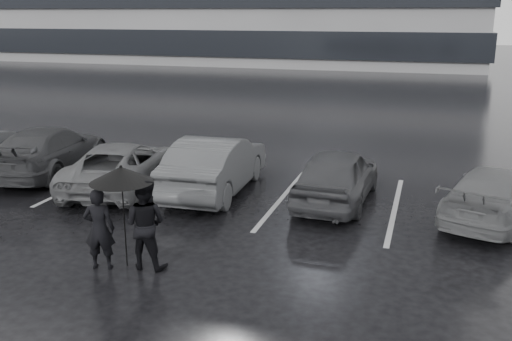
{
  "coord_description": "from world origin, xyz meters",
  "views": [
    {
      "loc": [
        4.02,
        -10.85,
        4.54
      ],
      "look_at": [
        0.37,
        1.0,
        1.1
      ],
      "focal_mm": 40.0,
      "sensor_mm": 36.0,
      "label": 1
    }
  ],
  "objects_px": {
    "car_main": "(337,175)",
    "car_west_b": "(121,166)",
    "car_west_a": "(216,164)",
    "car_west_c": "(49,150)",
    "car_east": "(495,194)",
    "pedestrian_right": "(145,224)",
    "pedestrian_left": "(99,229)"
  },
  "relations": [
    {
      "from": "car_main",
      "to": "car_west_b",
      "type": "relative_size",
      "value": 0.89
    },
    {
      "from": "car_west_a",
      "to": "car_west_c",
      "type": "distance_m",
      "value": 5.26
    },
    {
      "from": "car_main",
      "to": "car_west_a",
      "type": "bearing_deg",
      "value": 4.14
    },
    {
      "from": "car_main",
      "to": "car_east",
      "type": "relative_size",
      "value": 0.97
    },
    {
      "from": "car_main",
      "to": "pedestrian_right",
      "type": "xyz_separation_m",
      "value": [
        -2.73,
        -4.76,
        0.16
      ]
    },
    {
      "from": "car_west_a",
      "to": "pedestrian_left",
      "type": "distance_m",
      "value": 4.98
    },
    {
      "from": "car_east",
      "to": "car_main",
      "type": "bearing_deg",
      "value": 15.09
    },
    {
      "from": "car_east",
      "to": "pedestrian_left",
      "type": "height_order",
      "value": "pedestrian_left"
    },
    {
      "from": "car_west_b",
      "to": "car_west_c",
      "type": "height_order",
      "value": "car_west_c"
    },
    {
      "from": "car_main",
      "to": "car_west_a",
      "type": "xyz_separation_m",
      "value": [
        -3.16,
        -0.08,
        0.06
      ]
    },
    {
      "from": "car_east",
      "to": "car_west_b",
      "type": "bearing_deg",
      "value": 20.42
    },
    {
      "from": "car_west_a",
      "to": "pedestrian_right",
      "type": "height_order",
      "value": "pedestrian_right"
    },
    {
      "from": "pedestrian_left",
      "to": "car_west_a",
      "type": "bearing_deg",
      "value": -109.88
    },
    {
      "from": "car_west_a",
      "to": "car_main",
      "type": "bearing_deg",
      "value": 179.46
    },
    {
      "from": "car_west_b",
      "to": "pedestrian_right",
      "type": "height_order",
      "value": "pedestrian_right"
    },
    {
      "from": "car_east",
      "to": "car_west_c",
      "type": "bearing_deg",
      "value": 16.53
    },
    {
      "from": "pedestrian_right",
      "to": "car_west_a",
      "type": "bearing_deg",
      "value": -85.99
    },
    {
      "from": "pedestrian_left",
      "to": "car_west_b",
      "type": "bearing_deg",
      "value": -80.37
    },
    {
      "from": "car_main",
      "to": "car_east",
      "type": "bearing_deg",
      "value": 179.51
    },
    {
      "from": "pedestrian_right",
      "to": "car_west_c",
      "type": "bearing_deg",
      "value": -42.1
    },
    {
      "from": "car_west_b",
      "to": "car_east",
      "type": "height_order",
      "value": "car_west_b"
    },
    {
      "from": "car_main",
      "to": "pedestrian_right",
      "type": "height_order",
      "value": "pedestrian_right"
    },
    {
      "from": "pedestrian_right",
      "to": "car_main",
      "type": "bearing_deg",
      "value": -121.08
    },
    {
      "from": "car_west_a",
      "to": "car_east",
      "type": "height_order",
      "value": "car_west_a"
    },
    {
      "from": "car_west_b",
      "to": "pedestrian_left",
      "type": "height_order",
      "value": "pedestrian_left"
    },
    {
      "from": "car_west_c",
      "to": "pedestrian_left",
      "type": "xyz_separation_m",
      "value": [
        4.92,
        -5.21,
        0.08
      ]
    },
    {
      "from": "pedestrian_left",
      "to": "pedestrian_right",
      "type": "relative_size",
      "value": 0.91
    },
    {
      "from": "car_west_b",
      "to": "car_west_c",
      "type": "xyz_separation_m",
      "value": [
        -2.76,
        0.71,
        0.06
      ]
    },
    {
      "from": "car_main",
      "to": "car_west_a",
      "type": "distance_m",
      "value": 3.16
    },
    {
      "from": "car_west_a",
      "to": "car_west_b",
      "type": "relative_size",
      "value": 0.99
    },
    {
      "from": "car_east",
      "to": "pedestrian_right",
      "type": "distance_m",
      "value": 7.81
    },
    {
      "from": "car_west_b",
      "to": "car_east",
      "type": "bearing_deg",
      "value": 171.41
    }
  ]
}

